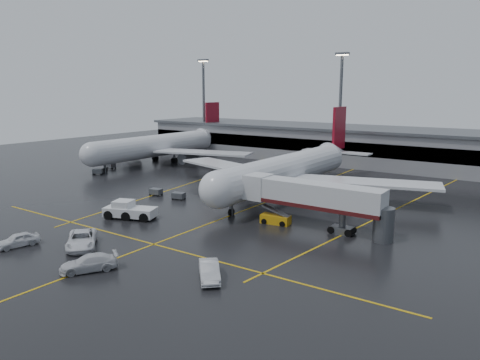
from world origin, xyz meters
The scene contains 22 objects.
ground centered at (0.00, 0.00, 0.00)m, with size 220.00×220.00×0.00m, color black.
apron_line_centre centered at (0.00, 0.00, 0.01)m, with size 0.25×90.00×0.02m, color gold.
apron_line_stop centered at (0.00, -22.00, 0.01)m, with size 60.00×0.25×0.02m, color gold.
apron_line_left centered at (-20.00, 10.00, 0.01)m, with size 0.25×70.00×0.02m, color gold.
apron_line_right centered at (18.00, 10.00, 0.01)m, with size 0.25×70.00×0.02m, color gold.
terminal centered at (0.00, 47.93, 4.32)m, with size 122.00×19.00×8.60m.
light_mast_left centered at (-45.00, 42.00, 14.47)m, with size 3.00×1.20×25.45m.
light_mast_mid centered at (-5.00, 42.00, 14.47)m, with size 3.00×1.20×25.45m.
main_airliner centered at (0.00, 9.70, 4.21)m, with size 48.80×45.60×14.10m.
second_airliner centered at (-42.00, 21.70, 4.21)m, with size 48.80×45.60×14.10m.
jet_bridge centered at (11.87, -6.00, 3.93)m, with size 19.90×3.40×6.05m.
pushback_tractor centered at (-10.62, -16.16, 1.00)m, with size 7.60×5.15×2.52m.
belt_loader centered at (7.18, -6.98, 0.60)m, with size 4.03×2.22×2.44m.
service_van_a centered at (-5.82, -27.29, 0.90)m, with size 2.99×6.49×1.80m, color white.
service_van_b centered at (0.46, -31.08, 0.79)m, with size 2.21×5.45×1.58m, color silver.
service_van_c centered at (11.31, -25.98, 0.82)m, with size 1.74×4.99×1.64m, color silver.
service_van_d centered at (-11.92, -31.22, 0.77)m, with size 1.82×4.53×1.54m, color silver.
baggage_cart_a centered at (-12.51, -4.18, 0.63)m, with size 2.24×1.71×1.12m.
baggage_cart_b centered at (-17.60, -4.19, 0.63)m, with size 2.15×1.55×1.12m.
baggage_cart_c centered at (-12.75, 5.47, 0.63)m, with size 2.18×1.60×1.12m.
baggage_cart_d centered at (-45.22, 9.31, 0.63)m, with size 2.18×1.60×1.12m.
baggage_cart_e centered at (-41.54, 2.75, 0.63)m, with size 2.38×2.21×1.12m.
Camera 1 is at (36.40, -56.92, 17.24)m, focal length 34.16 mm.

